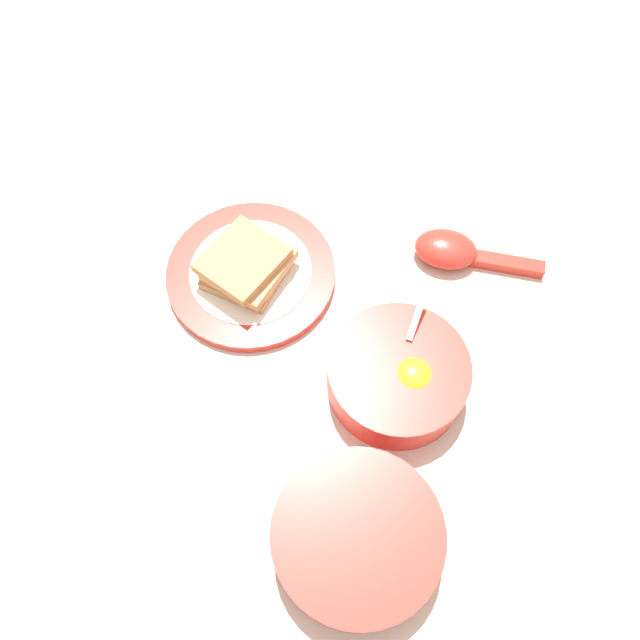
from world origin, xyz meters
The scene contains 6 objects.
ground_plane centered at (0.00, 0.00, 0.00)m, with size 3.00×3.00×0.00m, color beige.
egg_bowl centered at (-0.10, 0.07, 0.03)m, with size 0.15×0.15×0.08m.
toast_plate centered at (0.06, -0.07, 0.01)m, with size 0.21×0.21×0.01m.
toast_sandwich centered at (0.07, -0.07, 0.03)m, with size 0.12×0.12×0.04m.
soup_spoon centered at (-0.19, -0.10, 0.02)m, with size 0.16×0.07×0.03m.
congee_bowl centered at (-0.05, 0.24, 0.03)m, with size 0.17×0.17×0.05m.
Camera 1 is at (-0.01, 0.32, 0.66)m, focal length 35.00 mm.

